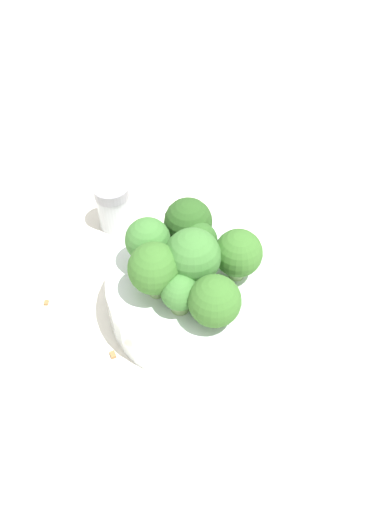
% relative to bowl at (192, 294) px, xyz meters
% --- Properties ---
extents(ground_plane, '(3.00, 3.00, 0.00)m').
position_rel_bowl_xyz_m(ground_plane, '(0.00, 0.00, -0.03)').
color(ground_plane, silver).
extents(bowl, '(0.18, 0.18, 0.05)m').
position_rel_bowl_xyz_m(bowl, '(0.00, 0.00, 0.00)').
color(bowl, silver).
rests_on(bowl, ground_plane).
extents(broccoli_floret_0, '(0.04, 0.04, 0.05)m').
position_rel_bowl_xyz_m(broccoli_floret_0, '(0.02, -0.01, 0.05)').
color(broccoli_floret_0, '#84AD66').
rests_on(broccoli_floret_0, bowl).
extents(broccoli_floret_1, '(0.05, 0.05, 0.07)m').
position_rel_bowl_xyz_m(broccoli_floret_1, '(-0.01, 0.00, 0.06)').
color(broccoli_floret_1, '#84AD66').
rests_on(broccoli_floret_1, bowl).
extents(broccoli_floret_2, '(0.05, 0.05, 0.06)m').
position_rel_bowl_xyz_m(broccoli_floret_2, '(0.02, 0.04, 0.06)').
color(broccoli_floret_2, '#7A9E5B').
rests_on(broccoli_floret_2, bowl).
extents(broccoli_floret_3, '(0.05, 0.05, 0.06)m').
position_rel_bowl_xyz_m(broccoli_floret_3, '(0.05, -0.00, 0.06)').
color(broccoli_floret_3, '#84AD66').
rests_on(broccoli_floret_3, bowl).
extents(broccoli_floret_4, '(0.05, 0.05, 0.06)m').
position_rel_bowl_xyz_m(broccoli_floret_4, '(-0.02, 0.04, 0.06)').
color(broccoli_floret_4, '#8EB770').
rests_on(broccoli_floret_4, bowl).
extents(broccoli_floret_5, '(0.05, 0.05, 0.05)m').
position_rel_bowl_xyz_m(broccoli_floret_5, '(-0.05, -0.02, 0.06)').
color(broccoli_floret_5, '#7A9E5B').
rests_on(broccoli_floret_5, bowl).
extents(broccoli_floret_6, '(0.04, 0.04, 0.04)m').
position_rel_bowl_xyz_m(broccoli_floret_6, '(-0.04, 0.01, 0.05)').
color(broccoli_floret_6, '#7A9E5B').
rests_on(broccoli_floret_6, bowl).
extents(broccoli_floret_7, '(0.05, 0.05, 0.06)m').
position_rel_bowl_xyz_m(broccoli_floret_7, '(0.00, -0.04, 0.06)').
color(broccoli_floret_7, '#8EB770').
rests_on(broccoli_floret_7, bowl).
extents(pepper_shaker, '(0.04, 0.04, 0.06)m').
position_rel_bowl_xyz_m(pepper_shaker, '(0.14, 0.09, 0.00)').
color(pepper_shaker, '#B2B7BC').
rests_on(pepper_shaker, ground_plane).
extents(almond_crumb_0, '(0.01, 0.01, 0.01)m').
position_rel_bowl_xyz_m(almond_crumb_0, '(-0.05, 0.08, -0.02)').
color(almond_crumb_0, olive).
rests_on(almond_crumb_0, ground_plane).
extents(almond_crumb_1, '(0.01, 0.00, 0.01)m').
position_rel_bowl_xyz_m(almond_crumb_1, '(0.12, -0.00, -0.02)').
color(almond_crumb_1, '#AD7F4C').
rests_on(almond_crumb_1, ground_plane).
extents(almond_crumb_2, '(0.01, 0.01, 0.01)m').
position_rel_bowl_xyz_m(almond_crumb_2, '(0.05, -0.10, -0.02)').
color(almond_crumb_2, tan).
rests_on(almond_crumb_2, ground_plane).
extents(almond_crumb_3, '(0.01, 0.00, 0.01)m').
position_rel_bowl_xyz_m(almond_crumb_3, '(0.02, 0.16, -0.02)').
color(almond_crumb_3, olive).
rests_on(almond_crumb_3, ground_plane).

